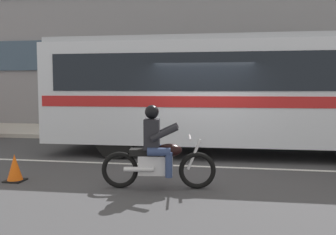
% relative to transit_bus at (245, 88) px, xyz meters
% --- Properties ---
extents(ground_plane, '(60.00, 60.00, 0.00)m').
position_rel_transit_bus_xyz_m(ground_plane, '(-1.08, -1.19, -1.88)').
color(ground_plane, '#3D3D3F').
extents(sidewalk_curb, '(28.00, 3.80, 0.15)m').
position_rel_transit_bus_xyz_m(sidewalk_curb, '(-1.08, 3.91, -1.81)').
color(sidewalk_curb, '#B7B2A8').
rests_on(sidewalk_curb, ground_plane).
extents(lane_center_stripe, '(26.60, 0.14, 0.01)m').
position_rel_transit_bus_xyz_m(lane_center_stripe, '(-1.08, -1.79, -1.88)').
color(lane_center_stripe, silver).
rests_on(lane_center_stripe, ground_plane).
extents(office_building_facade, '(28.00, 0.89, 9.71)m').
position_rel_transit_bus_xyz_m(office_building_facade, '(-1.08, 6.19, 2.98)').
color(office_building_facade, gray).
rests_on(office_building_facade, ground_plane).
extents(transit_bus, '(11.04, 2.81, 3.22)m').
position_rel_transit_bus_xyz_m(transit_bus, '(0.00, 0.00, 0.00)').
color(transit_bus, silver).
rests_on(transit_bus, ground_plane).
extents(motorcycle_with_rider, '(2.13, 0.69, 1.56)m').
position_rel_transit_bus_xyz_m(motorcycle_with_rider, '(-1.73, -3.82, -1.23)').
color(motorcycle_with_rider, black).
rests_on(motorcycle_with_rider, ground_plane).
extents(fire_hydrant, '(0.22, 0.30, 0.75)m').
position_rel_transit_bus_xyz_m(fire_hydrant, '(-4.34, 3.16, -1.36)').
color(fire_hydrant, '#4C8C3F').
rests_on(fire_hydrant, sidewalk_curb).
extents(traffic_cone, '(0.36, 0.36, 0.55)m').
position_rel_transit_bus_xyz_m(traffic_cone, '(-4.67, -3.79, -1.62)').
color(traffic_cone, '#EA590F').
rests_on(traffic_cone, ground_plane).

